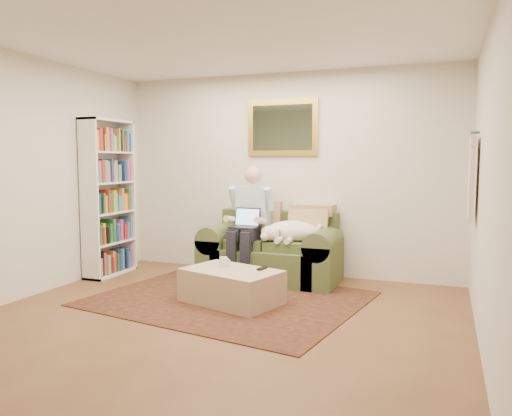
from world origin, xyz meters
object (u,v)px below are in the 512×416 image
Objects in this scene: laptop at (246,222)px; ottoman at (232,286)px; sofa at (271,257)px; coffee_mug at (223,262)px; seated_man at (248,224)px; sleeping_dog at (293,231)px; bookshelf at (109,198)px.

laptop reaches higher than ottoman.
coffee_mug is (-0.19, -0.99, 0.12)m from sofa.
sleeping_dog is at bearing 7.13° from seated_man.
seated_man is 0.89m from coffee_mug.
sleeping_dog is 1.06m from coffee_mug.
ottoman is at bearing -109.00° from sleeping_dog.
sleeping_dog is 0.70× the size of ottoman.
sleeping_dog is at bearing 61.51° from coffee_mug.
coffee_mug is 2.04m from bookshelf.
sofa is 0.47m from sleeping_dog.
seated_man is 1.86m from bookshelf.
seated_man reaches higher than sofa.
ottoman is 9.74× the size of coffee_mug.
sleeping_dog is at bearing 13.64° from laptop.
laptop is 0.84m from coffee_mug.
sleeping_dog is 0.34× the size of bookshelf.
seated_man is at bearing 90.00° from laptop.
coffee_mug is at bearing 141.57° from ottoman.
ottoman is 0.49× the size of bookshelf.
ottoman is at bearing -92.70° from sofa.
bookshelf is at bearing -170.90° from seated_man.
sofa is at bearing 164.26° from sleeping_dog.
seated_man is 14.03× the size of coffee_mug.
sleeping_dog is 1.17m from ottoman.
sofa is 2.23m from bookshelf.
sofa is 1.02m from coffee_mug.
bookshelf is at bearing 163.69° from coffee_mug.
coffee_mug is (0.06, -0.84, -0.30)m from seated_man.
seated_man is 1.10m from ottoman.
sofa is 16.68× the size of coffee_mug.
laptop is at bearing -138.98° from sofa.
sleeping_dog is 2.42m from bookshelf.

